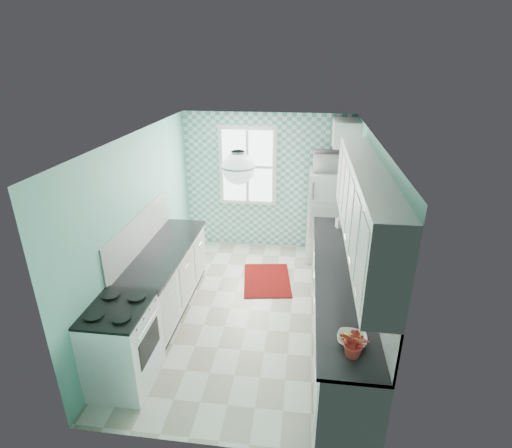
# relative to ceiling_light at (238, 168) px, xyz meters

# --- Properties ---
(floor) EXTENTS (3.00, 4.40, 0.02)m
(floor) POSITION_rel_ceiling_light_xyz_m (0.00, 0.80, -2.33)
(floor) COLOR silver
(floor) RESTS_ON ground
(ceiling) EXTENTS (3.00, 4.40, 0.02)m
(ceiling) POSITION_rel_ceiling_light_xyz_m (0.00, 0.80, 0.19)
(ceiling) COLOR white
(ceiling) RESTS_ON wall_back
(wall_back) EXTENTS (3.00, 0.02, 2.50)m
(wall_back) POSITION_rel_ceiling_light_xyz_m (0.00, 3.01, -1.07)
(wall_back) COLOR #6DBCA8
(wall_back) RESTS_ON floor
(wall_front) EXTENTS (3.00, 0.02, 2.50)m
(wall_front) POSITION_rel_ceiling_light_xyz_m (0.00, -1.41, -1.07)
(wall_front) COLOR #6DBCA8
(wall_front) RESTS_ON floor
(wall_left) EXTENTS (0.02, 4.40, 2.50)m
(wall_left) POSITION_rel_ceiling_light_xyz_m (-1.51, 0.80, -1.07)
(wall_left) COLOR #6DBCA8
(wall_left) RESTS_ON floor
(wall_right) EXTENTS (0.02, 4.40, 2.50)m
(wall_right) POSITION_rel_ceiling_light_xyz_m (1.51, 0.80, -1.07)
(wall_right) COLOR #6DBCA8
(wall_right) RESTS_ON floor
(accent_wall) EXTENTS (3.00, 0.01, 2.50)m
(accent_wall) POSITION_rel_ceiling_light_xyz_m (0.00, 2.99, -1.07)
(accent_wall) COLOR #53ADA3
(accent_wall) RESTS_ON wall_back
(window) EXTENTS (1.04, 0.05, 1.44)m
(window) POSITION_rel_ceiling_light_xyz_m (-0.35, 2.96, -0.77)
(window) COLOR white
(window) RESTS_ON wall_back
(backsplash_right) EXTENTS (0.02, 3.60, 0.51)m
(backsplash_right) POSITION_rel_ceiling_light_xyz_m (1.49, 0.40, -1.13)
(backsplash_right) COLOR white
(backsplash_right) RESTS_ON wall_right
(backsplash_left) EXTENTS (0.02, 2.15, 0.51)m
(backsplash_left) POSITION_rel_ceiling_light_xyz_m (-1.49, 0.73, -1.13)
(backsplash_left) COLOR white
(backsplash_left) RESTS_ON wall_left
(upper_cabinets_right) EXTENTS (0.33, 3.20, 0.90)m
(upper_cabinets_right) POSITION_rel_ceiling_light_xyz_m (1.33, 0.20, -0.42)
(upper_cabinets_right) COLOR white
(upper_cabinets_right) RESTS_ON wall_right
(upper_cabinet_fridge) EXTENTS (0.40, 0.74, 0.40)m
(upper_cabinet_fridge) POSITION_rel_ceiling_light_xyz_m (1.30, 2.63, -0.07)
(upper_cabinet_fridge) COLOR white
(upper_cabinet_fridge) RESTS_ON wall_right
(ceiling_light) EXTENTS (0.34, 0.34, 0.35)m
(ceiling_light) POSITION_rel_ceiling_light_xyz_m (0.00, 0.00, 0.00)
(ceiling_light) COLOR silver
(ceiling_light) RESTS_ON ceiling
(base_cabinets_right) EXTENTS (0.60, 3.60, 0.90)m
(base_cabinets_right) POSITION_rel_ceiling_light_xyz_m (1.20, 0.40, -1.87)
(base_cabinets_right) COLOR white
(base_cabinets_right) RESTS_ON floor
(countertop_right) EXTENTS (0.63, 3.60, 0.04)m
(countertop_right) POSITION_rel_ceiling_light_xyz_m (1.19, 0.40, -1.40)
(countertop_right) COLOR black
(countertop_right) RESTS_ON base_cabinets_right
(base_cabinets_left) EXTENTS (0.60, 2.15, 0.90)m
(base_cabinets_left) POSITION_rel_ceiling_light_xyz_m (-1.20, 0.73, -1.87)
(base_cabinets_left) COLOR white
(base_cabinets_left) RESTS_ON floor
(countertop_left) EXTENTS (0.63, 2.15, 0.04)m
(countertop_left) POSITION_rel_ceiling_light_xyz_m (-1.19, 0.73, -1.40)
(countertop_left) COLOR black
(countertop_left) RESTS_ON base_cabinets_left
(fridge) EXTENTS (0.70, 0.70, 1.61)m
(fridge) POSITION_rel_ceiling_light_xyz_m (1.11, 2.61, -1.52)
(fridge) COLOR silver
(fridge) RESTS_ON floor
(stove) EXTENTS (0.64, 0.80, 0.96)m
(stove) POSITION_rel_ceiling_light_xyz_m (-1.20, -0.70, -1.82)
(stove) COLOR silver
(stove) RESTS_ON floor
(sink) EXTENTS (0.52, 0.44, 0.53)m
(sink) POSITION_rel_ceiling_light_xyz_m (1.20, 1.53, -1.39)
(sink) COLOR silver
(sink) RESTS_ON countertop_right
(rug) EXTENTS (0.88, 1.15, 0.02)m
(rug) POSITION_rel_ceiling_light_xyz_m (0.15, 1.64, -2.32)
(rug) COLOR maroon
(rug) RESTS_ON floor
(dish_towel) EXTENTS (0.06, 0.20, 0.31)m
(dish_towel) POSITION_rel_ceiling_light_xyz_m (0.89, 1.02, -1.84)
(dish_towel) COLOR #5BA8A5
(dish_towel) RESTS_ON base_cabinets_right
(fruit_bowl) EXTENTS (0.31, 0.31, 0.07)m
(fruit_bowl) POSITION_rel_ceiling_light_xyz_m (1.20, -0.91, -1.35)
(fruit_bowl) COLOR white
(fruit_bowl) RESTS_ON countertop_right
(potted_plant) EXTENTS (0.33, 0.31, 0.29)m
(potted_plant) POSITION_rel_ceiling_light_xyz_m (1.20, -1.09, -1.24)
(potted_plant) COLOR red
(potted_plant) RESTS_ON countertop_right
(soap_bottle) EXTENTS (0.13, 0.13, 0.22)m
(soap_bottle) POSITION_rel_ceiling_light_xyz_m (1.25, 1.80, -1.27)
(soap_bottle) COLOR #8FB1B7
(soap_bottle) RESTS_ON countertop_right
(microwave) EXTENTS (0.61, 0.42, 0.33)m
(microwave) POSITION_rel_ceiling_light_xyz_m (1.11, 2.61, -0.55)
(microwave) COLOR silver
(microwave) RESTS_ON fridge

